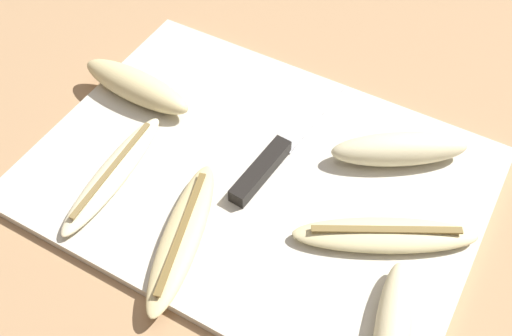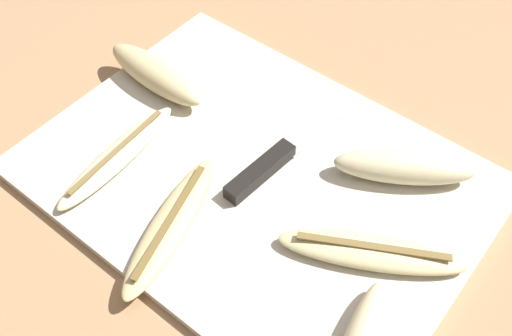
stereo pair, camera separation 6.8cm
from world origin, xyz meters
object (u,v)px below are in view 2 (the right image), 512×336
object	(u,v)px
banana_soft_right	(372,252)
banana_pale_long	(404,167)
banana_bright_far	(118,156)
banana_ripe_center	(155,74)
knife	(272,163)
banana_mellow_near	(171,225)

from	to	relation	value
banana_soft_right	banana_pale_long	size ratio (longest dim) A/B	1.23
banana_bright_far	banana_soft_right	bearing A→B (deg)	13.74
banana_pale_long	banana_ripe_center	bearing A→B (deg)	-168.72
banana_ripe_center	banana_pale_long	xyz separation A→B (m)	(0.33, 0.07, -0.00)
banana_soft_right	banana_ripe_center	bearing A→B (deg)	172.55
banana_soft_right	knife	bearing A→B (deg)	168.74
banana_soft_right	banana_mellow_near	world-z (taller)	banana_soft_right
banana_ripe_center	banana_mellow_near	xyz separation A→B (m)	(0.17, -0.15, -0.01)
banana_ripe_center	knife	bearing A→B (deg)	-4.48
banana_soft_right	banana_pale_long	bearing A→B (deg)	104.29
knife	banana_ripe_center	bearing A→B (deg)	-179.93
knife	banana_soft_right	world-z (taller)	banana_soft_right
banana_bright_far	banana_mellow_near	distance (m)	0.12
knife	banana_soft_right	size ratio (longest dim) A/B	1.22
banana_ripe_center	banana_pale_long	bearing A→B (deg)	11.28
banana_bright_far	banana_pale_long	bearing A→B (deg)	34.26
banana_ripe_center	banana_pale_long	distance (m)	0.33
banana_mellow_near	banana_soft_right	bearing A→B (deg)	29.49
banana_bright_far	banana_mellow_near	bearing A→B (deg)	-15.15
knife	banana_pale_long	world-z (taller)	banana_pale_long
knife	banana_ripe_center	distance (m)	0.20
knife	banana_soft_right	bearing A→B (deg)	-6.72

